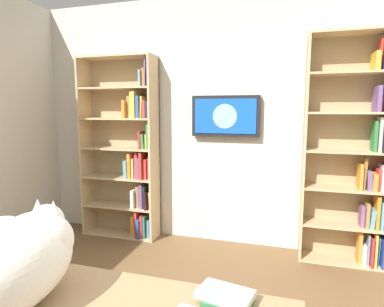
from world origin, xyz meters
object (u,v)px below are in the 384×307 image
at_px(bookshelf_left, 360,157).
at_px(cat, 18,259).
at_px(wall_mounted_tv, 225,116).
at_px(paper_towel_roll, 3,243).
at_px(desk_book_stack, 227,297).
at_px(bookshelf_right, 128,154).

bearing_deg(bookshelf_left, cat, 57.36).
height_order(bookshelf_left, wall_mounted_tv, bookshelf_left).
relative_size(bookshelf_left, cat, 3.16).
xyz_separation_m(cat, paper_towel_roll, (0.29, -0.20, -0.06)).
bearing_deg(wall_mounted_tv, cat, 84.01).
xyz_separation_m(wall_mounted_tv, paper_towel_roll, (0.56, 2.34, -0.53)).
bearing_deg(desk_book_stack, bookshelf_right, -54.83).
height_order(bookshelf_right, wall_mounted_tv, bookshelf_right).
height_order(bookshelf_left, bookshelf_right, bookshelf_left).
xyz_separation_m(bookshelf_left, bookshelf_right, (2.43, -0.00, -0.07)).
distance_m(bookshelf_right, cat, 2.61).
bearing_deg(desk_book_stack, cat, 16.36).
height_order(bookshelf_left, paper_towel_roll, bookshelf_left).
distance_m(bookshelf_right, paper_towel_roll, 2.33).
bearing_deg(cat, paper_towel_roll, -34.95).
bearing_deg(bookshelf_right, cat, 109.08).
bearing_deg(bookshelf_right, wall_mounted_tv, -175.67).
distance_m(wall_mounted_tv, desk_book_stack, 2.46).
relative_size(bookshelf_right, desk_book_stack, 9.44).
height_order(bookshelf_left, desk_book_stack, bookshelf_left).
distance_m(bookshelf_left, paper_towel_roll, 2.94).
xyz_separation_m(wall_mounted_tv, desk_book_stack, (-0.47, 2.33, -0.62)).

